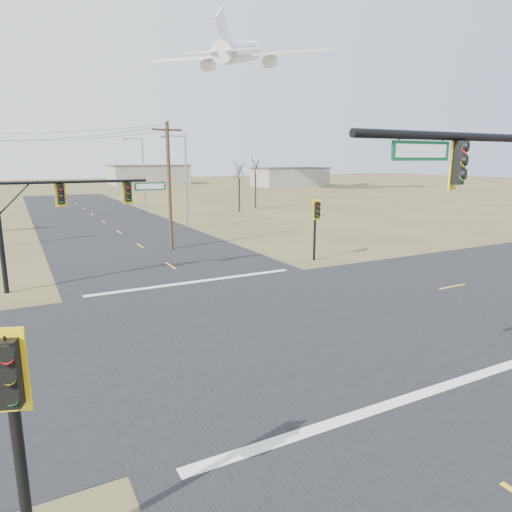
% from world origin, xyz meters
% --- Properties ---
extents(ground, '(320.00, 320.00, 0.00)m').
position_xyz_m(ground, '(0.00, 0.00, 0.00)').
color(ground, brown).
rests_on(ground, ground).
extents(road_ew, '(160.00, 14.00, 0.02)m').
position_xyz_m(road_ew, '(0.00, 0.00, 0.01)').
color(road_ew, black).
rests_on(road_ew, ground).
extents(road_ns, '(14.00, 160.00, 0.02)m').
position_xyz_m(road_ns, '(0.00, 0.00, 0.01)').
color(road_ns, black).
rests_on(road_ns, ground).
extents(stop_bar_near, '(12.00, 0.40, 0.01)m').
position_xyz_m(stop_bar_near, '(0.00, -7.50, 0.03)').
color(stop_bar_near, silver).
rests_on(stop_bar_near, road_ns).
extents(stop_bar_far, '(12.00, 0.40, 0.01)m').
position_xyz_m(stop_bar_far, '(0.00, 7.50, 0.03)').
color(stop_bar_far, silver).
rests_on(stop_bar_far, road_ns).
extents(mast_arm_far, '(8.82, 0.48, 6.22)m').
position_xyz_m(mast_arm_far, '(-6.16, 10.15, 4.52)').
color(mast_arm_far, black).
rests_on(mast_arm_far, ground).
extents(pedestal_signal_ne, '(0.63, 0.54, 4.19)m').
position_xyz_m(pedestal_signal_ne, '(9.23, 8.91, 3.08)').
color(pedestal_signal_ne, black).
rests_on(pedestal_signal_ne, ground).
extents(pedestal_signal_sw, '(0.66, 0.57, 4.39)m').
position_xyz_m(pedestal_signal_sw, '(-8.94, -8.75, 3.21)').
color(pedestal_signal_sw, black).
rests_on(pedestal_signal_sw, ground).
extents(utility_pole_near, '(2.32, 0.39, 9.51)m').
position_xyz_m(utility_pole_near, '(1.82, 17.46, 4.94)').
color(utility_pole_near, '#4D3721').
rests_on(utility_pole_near, ground).
extents(streetlight_a, '(2.55, 0.28, 9.16)m').
position_xyz_m(streetlight_a, '(6.34, 27.02, 5.14)').
color(streetlight_a, gray).
rests_on(streetlight_a, ground).
extents(streetlight_b, '(2.74, 0.42, 9.79)m').
position_xyz_m(streetlight_b, '(7.94, 49.61, 5.50)').
color(streetlight_b, gray).
rests_on(streetlight_b, ground).
extents(bare_tree_c, '(3.77, 3.77, 7.06)m').
position_xyz_m(bare_tree_c, '(17.71, 38.18, 5.54)').
color(bare_tree_c, black).
rests_on(bare_tree_c, ground).
extents(bare_tree_d, '(2.86, 2.86, 7.53)m').
position_xyz_m(bare_tree_d, '(21.62, 41.01, 6.07)').
color(bare_tree_d, black).
rests_on(bare_tree_d, ground).
extents(warehouse_mid, '(20.00, 12.00, 5.00)m').
position_xyz_m(warehouse_mid, '(25.00, 110.00, 2.50)').
color(warehouse_mid, '#A09B8E').
rests_on(warehouse_mid, ground).
extents(warehouse_right, '(18.00, 10.00, 4.50)m').
position_xyz_m(warehouse_right, '(55.00, 85.00, 2.25)').
color(warehouse_right, '#A09B8E').
rests_on(warehouse_right, ground).
extents(jet_airliner, '(33.08, 33.13, 15.14)m').
position_xyz_m(jet_airliner, '(32.20, 67.80, 26.86)').
color(jet_airliner, white).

